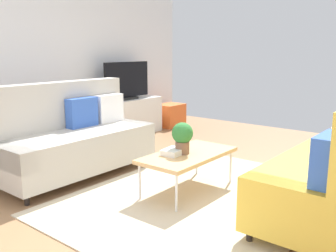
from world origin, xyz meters
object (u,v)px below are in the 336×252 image
Objects in this scene: tv_console at (127,117)px; potted_plant at (182,136)px; tv at (127,81)px; bottle_0 at (110,96)px; couch_beige at (73,138)px; coffee_table at (188,156)px; storage_trunk at (170,115)px; table_book_0 at (173,153)px; vase_0 at (99,98)px.

potted_plant is (-1.54, -2.35, 0.29)m from tv_console.
bottle_0 is at bearing -177.28° from tv.
coffee_table is at bearing 104.98° from couch_beige.
couch_beige reaches higher than coffee_table.
potted_plant is 1.65× the size of bottle_0.
coffee_table is 5.52× the size of bottle_0.
storage_trunk is 3.51m from table_book_0.
tv is 0.63m from vase_0.
bottle_0 is at bearing -29.57° from vase_0.
tv_console is at bearing 174.81° from storage_trunk.
couch_beige is at bearing -147.46° from bottle_0.
tv reaches higher than table_book_0.
bottle_0 reaches higher than vase_0.
potted_plant is (-0.05, 0.04, 0.21)m from coffee_table.
tv reaches higher than vase_0.
tv is 2.85m from table_book_0.
tv_console is at bearing 57.97° from coffee_table.
tv is 6.78× the size of vase_0.
potted_plant reaches higher than coffee_table.
potted_plant is 1.37× the size of table_book_0.
tv_console is at bearing 5.42° from bottle_0.
potted_plant reaches higher than tv_console.
vase_0 is (-0.58, 0.07, -0.24)m from tv.
table_book_0 is at bearing -114.05° from vase_0.
tv_console is 2.82m from table_book_0.
vase_0 reaches higher than potted_plant.
storage_trunk is 3.49m from potted_plant.
bottle_0 is at bearing -174.58° from tv_console.
couch_beige reaches higher than storage_trunk.
table_book_0 is at bearing -125.30° from tv_console.
coffee_table is 4.58× the size of table_book_0.
table_book_0 is at bearing 145.80° from coffee_table.
bottle_0 is at bearing 61.89° from table_book_0.
coffee_table is at bearing -110.56° from vase_0.
tv_console is (1.88, 0.97, -0.13)m from couch_beige.
tv reaches higher than coffee_table.
tv_console is 4.26× the size of potted_plant.
vase_0 is 0.18m from bottle_0.
storage_trunk is 2.17× the size of table_book_0.
tv is at bearing 54.46° from table_book_0.
storage_trunk is at bearing -2.26° from bottle_0.
tv reaches higher than storage_trunk.
bottle_0 is at bearing -147.54° from couch_beige.
storage_trunk is 1.76m from vase_0.
tv is at bearing -90.00° from tv_console.
tv_console is 2.82m from potted_plant.
tv_console is 0.63m from tv.
couch_beige reaches higher than vase_0.
couch_beige is 1.36× the size of tv_console.
table_book_0 is 1.63× the size of vase_0.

